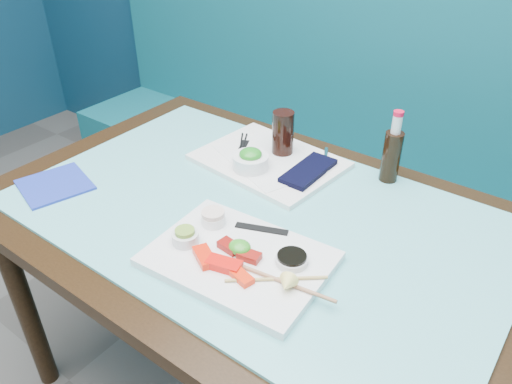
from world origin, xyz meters
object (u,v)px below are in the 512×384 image
Objects in this scene: booth_bench at (379,192)px; seaweed_bowl at (251,162)px; dining_table at (256,240)px; sashimi_plate at (239,259)px; cola_glass at (283,133)px; blue_napkin at (55,185)px; cola_bottle_body at (391,157)px; serving_tray at (269,161)px.

seaweed_bowl is (-0.13, -0.69, 0.42)m from booth_bench.
sashimi_plate reaches higher than dining_table.
cola_glass is 0.76× the size of blue_napkin.
sashimi_plate is at bearing -64.80° from dining_table.
cola_bottle_body is at bearing 60.00° from dining_table.
booth_bench is 1.09m from sashimi_plate.
dining_table is at bearing -48.55° from seaweed_bowl.
serving_tray is 0.08m from seaweed_bowl.
booth_bench is 1.25m from blue_napkin.
booth_bench reaches higher than seaweed_bowl.
seaweed_bowl is (-0.13, 0.15, 0.13)m from dining_table.
sashimi_plate is at bearing 5.20° from blue_napkin.
cola_glass is (-0.19, 0.45, 0.07)m from sashimi_plate.
serving_tray is 3.89× the size of seaweed_bowl.
sashimi_plate is 0.44m from serving_tray.
cola_bottle_body is (0.20, 0.34, 0.16)m from dining_table.
serving_tray is (-0.12, -0.62, 0.39)m from booth_bench.
sashimi_plate is at bearing -56.67° from seaweed_bowl.
cola_glass is (0.01, 0.05, 0.07)m from serving_tray.
sashimi_plate is 0.38m from seaweed_bowl.
seaweed_bowl is 0.39m from cola_bottle_body.
cola_bottle_body reaches higher than serving_tray.
dining_table is 0.57m from blue_napkin.
cola_bottle_body is at bearing 27.14° from serving_tray.
booth_bench is 0.74m from cola_glass.
cola_glass is at bearing 51.19° from blue_napkin.
booth_bench is at bearing 90.68° from sashimi_plate.
cola_bottle_body is at bearing 12.76° from cola_glass.
serving_tray is 2.79× the size of cola_bottle_body.
cola_glass reaches higher than sashimi_plate.
dining_table is 0.23m from seaweed_bowl.
cola_bottle_body is (0.12, 0.52, 0.06)m from sashimi_plate.
seaweed_bowl is 0.60× the size of blue_napkin.
booth_bench is 0.74m from serving_tray.
sashimi_plate is at bearing -67.05° from cola_glass.
booth_bench is at bearing 64.30° from blue_napkin.
dining_table is (0.00, -0.84, 0.29)m from booth_bench.
sashimi_plate reaches higher than blue_napkin.
seaweed_bowl is 0.54m from blue_napkin.
booth_bench is 7.81× the size of sashimi_plate.
booth_bench reaches higher than serving_tray.
sashimi_plate is (0.08, -1.01, 0.39)m from booth_bench.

